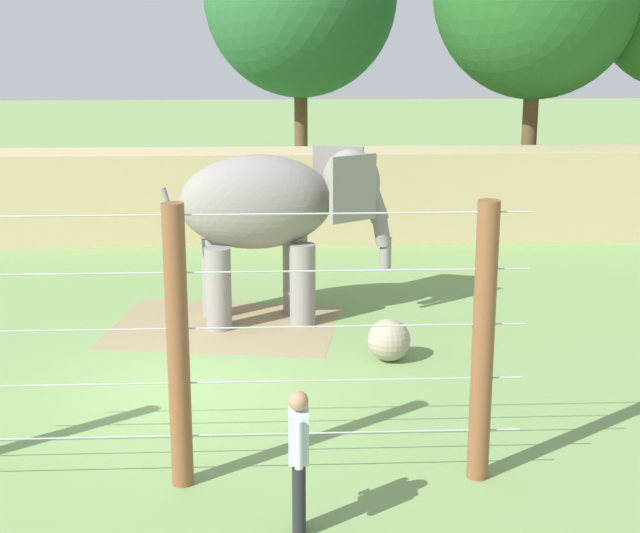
{
  "coord_description": "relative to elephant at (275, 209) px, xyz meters",
  "views": [
    {
      "loc": [
        1.34,
        -13.7,
        5.45
      ],
      "look_at": [
        2.09,
        2.19,
        1.4
      ],
      "focal_mm": 53.09,
      "sensor_mm": 36.0,
      "label": 1
    }
  ],
  "objects": [
    {
      "name": "enrichment_ball",
      "position": [
        1.89,
        -2.43,
        -1.78
      ],
      "size": [
        0.72,
        0.72,
        0.72
      ],
      "primitive_type": "sphere",
      "color": "gray",
      "rests_on": "ground"
    },
    {
      "name": "cable_fence",
      "position": [
        -1.26,
        -6.71,
        -0.39
      ],
      "size": [
        8.61,
        0.27,
        3.5
      ],
      "color": "brown",
      "rests_on": "ground"
    },
    {
      "name": "elephant",
      "position": [
        0.0,
        0.0,
        0.0
      ],
      "size": [
        4.35,
        2.05,
        3.23
      ],
      "color": "gray",
      "rests_on": "ground"
    },
    {
      "name": "dirt_patch",
      "position": [
        -0.97,
        -0.42,
        -2.14
      ],
      "size": [
        4.58,
        3.75,
        0.01
      ],
      "primitive_type": "cube",
      "rotation": [
        0.0,
        0.0,
        -0.16
      ],
      "color": "#937F5B",
      "rests_on": "ground"
    },
    {
      "name": "embankment_wall",
      "position": [
        -1.31,
        7.07,
        -0.98
      ],
      "size": [
        36.0,
        1.8,
        2.33
      ],
      "primitive_type": "cube",
      "color": "tan",
      "rests_on": "ground"
    },
    {
      "name": "zookeeper",
      "position": [
        0.24,
        -7.93,
        -1.22
      ],
      "size": [
        0.23,
        0.58,
        1.67
      ],
      "color": "#232328",
      "rests_on": "ground"
    },
    {
      "name": "ground_plane",
      "position": [
        -1.31,
        -3.68,
        -2.14
      ],
      "size": [
        120.0,
        120.0,
        0.0
      ],
      "primitive_type": "plane",
      "color": "#759956"
    }
  ]
}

